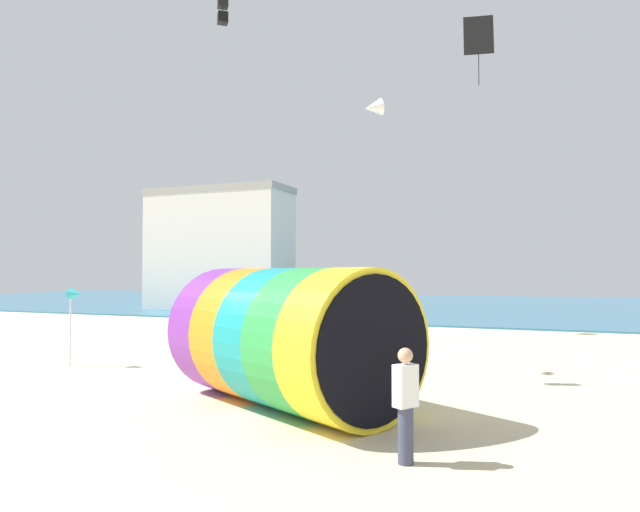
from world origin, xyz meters
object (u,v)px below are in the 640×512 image
(giant_inflatable_tube, at_px, (287,337))
(kite_white_delta, at_px, (373,108))
(kite_handler, at_px, (406,404))
(kite_black_diamond, at_px, (479,36))
(beach_flag, at_px, (76,297))
(kite_black_box, at_px, (223,10))

(giant_inflatable_tube, bearing_deg, kite_white_delta, 99.29)
(kite_handler, xyz_separation_m, kite_black_diamond, (-0.47, 15.28, 11.72))
(kite_handler, distance_m, beach_flag, 12.67)
(kite_handler, height_order, beach_flag, beach_flag)
(kite_white_delta, xyz_separation_m, kite_black_diamond, (5.27, -2.66, 1.70))
(kite_black_box, bearing_deg, kite_handler, -37.94)
(kite_black_box, bearing_deg, beach_flag, 178.31)
(kite_black_box, relative_size, kite_black_diamond, 0.27)
(kite_white_delta, relative_size, beach_flag, 0.67)
(kite_white_delta, distance_m, kite_black_diamond, 6.14)
(kite_handler, height_order, kite_white_delta, kite_white_delta)
(kite_white_delta, height_order, kite_black_diamond, kite_black_diamond)
(kite_handler, relative_size, beach_flag, 0.73)
(beach_flag, bearing_deg, kite_handler, -23.47)
(giant_inflatable_tube, relative_size, kite_black_box, 7.88)
(kite_black_box, distance_m, kite_black_diamond, 12.16)
(kite_white_delta, xyz_separation_m, beach_flag, (-5.83, -12.91, -8.78))
(giant_inflatable_tube, distance_m, kite_white_delta, 18.12)
(kite_handler, distance_m, kite_black_box, 12.18)
(kite_handler, xyz_separation_m, kite_black_box, (-6.24, 4.86, 9.27))
(beach_flag, bearing_deg, giant_inflatable_tube, -15.83)
(giant_inflatable_tube, xyz_separation_m, kite_white_delta, (-2.50, 15.27, 9.42))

